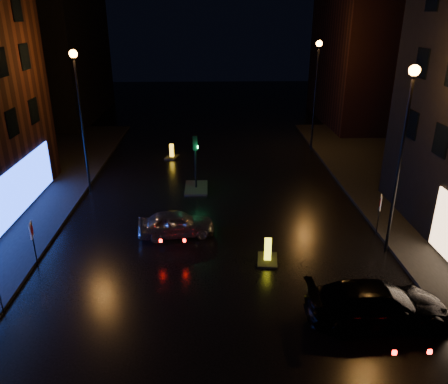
{
  "coord_description": "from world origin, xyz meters",
  "views": [
    {
      "loc": [
        -0.29,
        -11.45,
        10.27
      ],
      "look_at": [
        0.3,
        6.64,
        2.8
      ],
      "focal_mm": 35.0,
      "sensor_mm": 36.0,
      "label": 1
    }
  ],
  "objects_px": {
    "road_sign_left": "(32,234)",
    "dark_sedan": "(378,304)",
    "traffic_signal": "(196,181)",
    "road_sign_right": "(380,206)",
    "bollard_near": "(267,256)",
    "silver_hatchback": "(176,224)",
    "bollard_far": "(172,155)"
  },
  "relations": [
    {
      "from": "silver_hatchback",
      "to": "dark_sedan",
      "type": "xyz_separation_m",
      "value": [
        7.57,
        -6.8,
        0.1
      ]
    },
    {
      "from": "bollard_far",
      "to": "dark_sedan",
      "type": "bearing_deg",
      "value": -50.53
    },
    {
      "from": "traffic_signal",
      "to": "dark_sedan",
      "type": "xyz_separation_m",
      "value": [
        6.76,
        -12.92,
        0.23
      ]
    },
    {
      "from": "bollard_near",
      "to": "road_sign_left",
      "type": "height_order",
      "value": "road_sign_left"
    },
    {
      "from": "bollard_near",
      "to": "road_sign_right",
      "type": "height_order",
      "value": "road_sign_right"
    },
    {
      "from": "dark_sedan",
      "to": "road_sign_left",
      "type": "relative_size",
      "value": 2.4
    },
    {
      "from": "road_sign_right",
      "to": "road_sign_left",
      "type": "bearing_deg",
      "value": 27.0
    },
    {
      "from": "bollard_far",
      "to": "road_sign_left",
      "type": "height_order",
      "value": "road_sign_left"
    },
    {
      "from": "bollard_far",
      "to": "road_sign_right",
      "type": "height_order",
      "value": "road_sign_right"
    },
    {
      "from": "road_sign_right",
      "to": "bollard_far",
      "type": "bearing_deg",
      "value": -30.51
    },
    {
      "from": "bollard_near",
      "to": "road_sign_right",
      "type": "distance_m",
      "value": 6.29
    },
    {
      "from": "traffic_signal",
      "to": "silver_hatchback",
      "type": "bearing_deg",
      "value": -97.58
    },
    {
      "from": "bollard_far",
      "to": "road_sign_left",
      "type": "xyz_separation_m",
      "value": [
        -4.68,
        -15.17,
        1.34
      ]
    },
    {
      "from": "silver_hatchback",
      "to": "bollard_near",
      "type": "bearing_deg",
      "value": -129.17
    },
    {
      "from": "dark_sedan",
      "to": "road_sign_right",
      "type": "relative_size",
      "value": 2.37
    },
    {
      "from": "dark_sedan",
      "to": "bollard_near",
      "type": "xyz_separation_m",
      "value": [
        -3.37,
        4.19,
        -0.48
      ]
    },
    {
      "from": "dark_sedan",
      "to": "road_sign_right",
      "type": "distance_m",
      "value": 6.92
    },
    {
      "from": "traffic_signal",
      "to": "road_sign_left",
      "type": "bearing_deg",
      "value": -127.34
    },
    {
      "from": "traffic_signal",
      "to": "road_sign_right",
      "type": "xyz_separation_m",
      "value": [
        9.1,
        -6.47,
        1.1
      ]
    },
    {
      "from": "traffic_signal",
      "to": "bollard_far",
      "type": "xyz_separation_m",
      "value": [
        -2.01,
        6.4,
        -0.26
      ]
    },
    {
      "from": "dark_sedan",
      "to": "road_sign_left",
      "type": "distance_m",
      "value": 14.1
    },
    {
      "from": "silver_hatchback",
      "to": "bollard_near",
      "type": "height_order",
      "value": "silver_hatchback"
    },
    {
      "from": "silver_hatchback",
      "to": "road_sign_left",
      "type": "height_order",
      "value": "road_sign_left"
    },
    {
      "from": "road_sign_left",
      "to": "silver_hatchback",
      "type": "bearing_deg",
      "value": 12.37
    },
    {
      "from": "dark_sedan",
      "to": "bollard_near",
      "type": "bearing_deg",
      "value": 38.08
    },
    {
      "from": "traffic_signal",
      "to": "silver_hatchback",
      "type": "height_order",
      "value": "traffic_signal"
    },
    {
      "from": "silver_hatchback",
      "to": "dark_sedan",
      "type": "bearing_deg",
      "value": -139.22
    },
    {
      "from": "road_sign_left",
      "to": "dark_sedan",
      "type": "bearing_deg",
      "value": -29.06
    },
    {
      "from": "traffic_signal",
      "to": "road_sign_right",
      "type": "distance_m",
      "value": 11.22
    },
    {
      "from": "silver_hatchback",
      "to": "bollard_near",
      "type": "relative_size",
      "value": 2.67
    },
    {
      "from": "silver_hatchback",
      "to": "bollard_far",
      "type": "height_order",
      "value": "silver_hatchback"
    },
    {
      "from": "silver_hatchback",
      "to": "bollard_far",
      "type": "bearing_deg",
      "value": -1.83
    }
  ]
}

